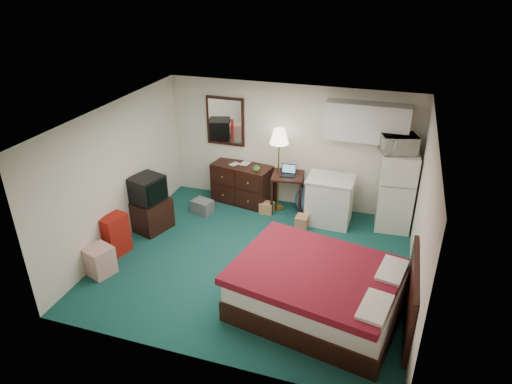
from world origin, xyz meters
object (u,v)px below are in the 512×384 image
(kitchen_counter, at_px, (329,201))
(tv_stand, at_px, (151,214))
(suitcase, at_px, (115,235))
(dresser, at_px, (242,184))
(fridge, at_px, (396,191))
(desk, at_px, (287,192))
(floor_lamp, at_px, (279,170))
(bed, at_px, (318,290))

(kitchen_counter, distance_m, tv_stand, 3.39)
(tv_stand, xyz_separation_m, suitcase, (-0.15, -0.93, 0.07))
(dresser, bearing_deg, fridge, 8.31)
(kitchen_counter, height_order, suitcase, kitchen_counter)
(desk, relative_size, suitcase, 1.07)
(dresser, distance_m, kitchen_counter, 1.90)
(kitchen_counter, xyz_separation_m, suitcase, (-3.30, -2.18, -0.09))
(floor_lamp, bearing_deg, suitcase, -132.57)
(bed, distance_m, tv_stand, 3.67)
(dresser, height_order, kitchen_counter, kitchen_counter)
(fridge, bearing_deg, desk, 174.65)
(desk, bearing_deg, floor_lamp, 174.40)
(desk, distance_m, bed, 3.05)
(desk, relative_size, fridge, 0.51)
(suitcase, bearing_deg, floor_lamp, 61.33)
(desk, height_order, fridge, fridge)
(dresser, relative_size, suitcase, 1.68)
(floor_lamp, relative_size, kitchen_counter, 1.88)
(floor_lamp, distance_m, fridge, 2.27)
(dresser, relative_size, kitchen_counter, 1.34)
(tv_stand, bearing_deg, dresser, 67.93)
(desk, height_order, suitcase, desk)
(kitchen_counter, relative_size, fridge, 0.60)
(fridge, bearing_deg, floor_lamp, 174.97)
(kitchen_counter, bearing_deg, desk, 165.95)
(desk, xyz_separation_m, suitcase, (-2.41, -2.42, -0.03))
(dresser, bearing_deg, tv_stand, -119.35)
(fridge, height_order, tv_stand, fridge)
(tv_stand, bearing_deg, floor_lamp, 53.22)
(bed, distance_m, suitcase, 3.60)
(dresser, bearing_deg, floor_lamp, 6.01)
(dresser, xyz_separation_m, fridge, (3.06, -0.10, 0.34))
(desk, bearing_deg, fridge, -9.28)
(suitcase, bearing_deg, kitchen_counter, 47.33)
(kitchen_counter, bearing_deg, suitcase, -145.09)
(desk, xyz_separation_m, kitchen_counter, (0.89, -0.25, 0.06))
(floor_lamp, xyz_separation_m, tv_stand, (-2.07, -1.49, -0.56))
(dresser, distance_m, fridge, 3.08)
(desk, xyz_separation_m, bed, (1.17, -2.82, -0.03))
(dresser, height_order, floor_lamp, floor_lamp)
(dresser, xyz_separation_m, desk, (0.98, -0.05, -0.03))
(floor_lamp, bearing_deg, desk, 2.31)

